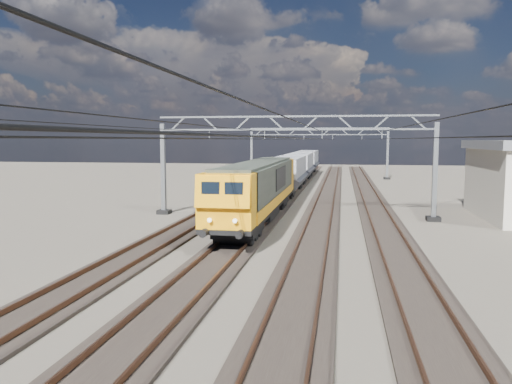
% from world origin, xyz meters
% --- Properties ---
extents(ground, '(160.00, 160.00, 0.00)m').
position_xyz_m(ground, '(0.00, 0.00, 0.00)').
color(ground, '#2A2620').
rests_on(ground, ground).
extents(track_outer_west, '(2.60, 140.00, 0.30)m').
position_xyz_m(track_outer_west, '(-6.00, 0.00, 0.07)').
color(track_outer_west, black).
rests_on(track_outer_west, ground).
extents(track_loco, '(2.60, 140.00, 0.30)m').
position_xyz_m(track_loco, '(-2.00, 0.00, 0.07)').
color(track_loco, black).
rests_on(track_loco, ground).
extents(track_inner_east, '(2.60, 140.00, 0.30)m').
position_xyz_m(track_inner_east, '(2.00, 0.00, 0.07)').
color(track_inner_east, black).
rests_on(track_inner_east, ground).
extents(track_outer_east, '(2.60, 140.00, 0.30)m').
position_xyz_m(track_outer_east, '(6.00, 0.00, 0.07)').
color(track_outer_east, black).
rests_on(track_outer_east, ground).
extents(catenary_gantry_mid, '(19.90, 0.90, 7.11)m').
position_xyz_m(catenary_gantry_mid, '(0.00, 4.00, 3.91)').
color(catenary_gantry_mid, gray).
rests_on(catenary_gantry_mid, ground).
extents(catenary_gantry_far, '(19.90, 0.90, 7.11)m').
position_xyz_m(catenary_gantry_far, '(0.00, 40.00, 3.91)').
color(catenary_gantry_far, gray).
rests_on(catenary_gantry_far, ground).
extents(overhead_wires, '(12.03, 140.00, 0.53)m').
position_xyz_m(overhead_wires, '(0.00, 8.00, 5.75)').
color(overhead_wires, black).
rests_on(overhead_wires, ground).
extents(locomotive, '(2.76, 21.10, 3.62)m').
position_xyz_m(locomotive, '(-2.00, 1.54, 2.33)').
color(locomotive, black).
rests_on(locomotive, ground).
extents(hopper_wagon_lead, '(3.38, 13.00, 3.25)m').
position_xyz_m(hopper_wagon_lead, '(-2.00, 19.23, 2.23)').
color(hopper_wagon_lead, black).
rests_on(hopper_wagon_lead, ground).
extents(hopper_wagon_mid, '(3.38, 13.00, 3.25)m').
position_xyz_m(hopper_wagon_mid, '(-2.00, 33.43, 2.23)').
color(hopper_wagon_mid, black).
rests_on(hopper_wagon_mid, ground).
extents(hopper_wagon_third, '(3.38, 13.00, 3.25)m').
position_xyz_m(hopper_wagon_third, '(-2.00, 47.63, 2.23)').
color(hopper_wagon_third, black).
rests_on(hopper_wagon_third, ground).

